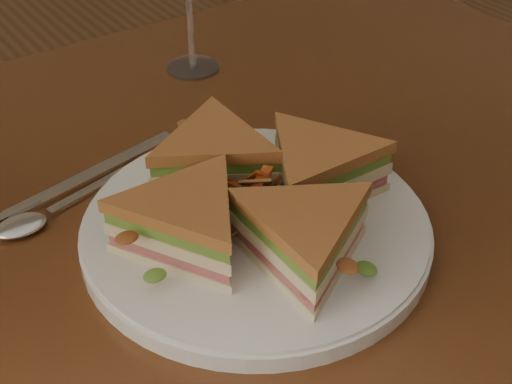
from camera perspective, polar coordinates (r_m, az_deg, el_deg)
table at (r=0.75m, az=-5.10°, el=-6.99°), size 1.20×0.80×0.75m
plate at (r=0.64m, az=0.00°, el=-3.00°), size 0.31×0.31×0.02m
sandwich_wedges at (r=0.62m, az=0.00°, el=-0.37°), size 0.28×0.28×0.06m
crisps_mound at (r=0.62m, az=0.00°, el=-0.66°), size 0.09×0.09×0.05m
spoon at (r=0.69m, az=-16.71°, el=-1.79°), size 0.18×0.06×0.01m
knife at (r=0.74m, az=-13.67°, el=0.99°), size 0.21×0.05×0.00m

